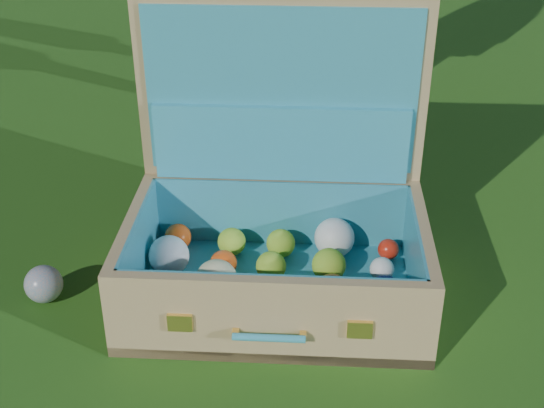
{
  "coord_description": "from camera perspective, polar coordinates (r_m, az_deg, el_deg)",
  "views": [
    {
      "loc": [
        -0.21,
        -1.27,
        0.89
      ],
      "look_at": [
        -0.08,
        0.0,
        0.17
      ],
      "focal_mm": 50.0,
      "sensor_mm": 36.0,
      "label": 1
    }
  ],
  "objects": [
    {
      "name": "suitcase",
      "position": [
        1.46,
        0.39,
        -0.79
      ],
      "size": [
        0.63,
        0.5,
        0.55
      ],
      "rotation": [
        0.0,
        0.0,
        -0.16
      ],
      "color": "tan",
      "rests_on": "ground"
    },
    {
      "name": "ground",
      "position": [
        1.56,
        3.12,
        -5.39
      ],
      "size": [
        60.0,
        60.0,
        0.0
      ],
      "primitive_type": "plane",
      "color": "#215114",
      "rests_on": "ground"
    },
    {
      "name": "stray_ball",
      "position": [
        1.54,
        -16.82,
        -5.79
      ],
      "size": [
        0.07,
        0.07,
        0.07
      ],
      "primitive_type": "sphere",
      "color": "#468CB7",
      "rests_on": "ground"
    }
  ]
}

